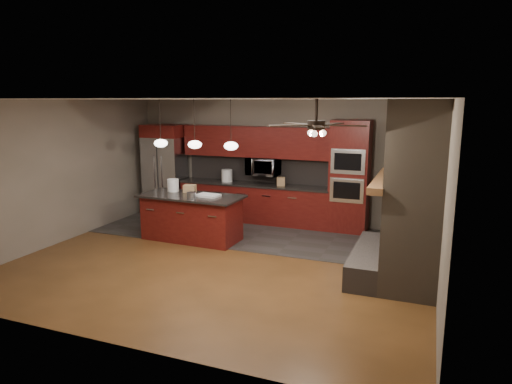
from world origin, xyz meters
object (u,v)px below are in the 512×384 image
at_px(paint_tray, 208,195).
at_px(counter_box, 281,182).
at_px(oven_tower, 350,177).
at_px(paint_can, 191,195).
at_px(cardboard_box, 190,189).
at_px(kitchen_island, 192,217).
at_px(white_bucket, 173,185).
at_px(microwave, 263,166).
at_px(refrigerator, 166,170).
at_px(counter_bucket, 227,176).

height_order(paint_tray, counter_box, counter_box).
height_order(oven_tower, paint_can, oven_tower).
distance_m(cardboard_box, counter_box, 2.10).
xyz_separation_m(kitchen_island, cardboard_box, (-0.17, 0.26, 0.53)).
distance_m(oven_tower, white_bucket, 3.72).
bearing_deg(cardboard_box, white_bucket, 175.58).
relative_size(white_bucket, counter_box, 1.32).
bearing_deg(counter_box, kitchen_island, -142.82).
relative_size(microwave, refrigerator, 0.33).
bearing_deg(white_bucket, counter_box, 39.02).
bearing_deg(counter_bucket, oven_tower, -0.15).
distance_m(kitchen_island, cardboard_box, 0.61).
xyz_separation_m(oven_tower, microwave, (-1.98, 0.06, 0.11)).
relative_size(refrigerator, counter_box, 11.30).
bearing_deg(microwave, kitchen_island, -115.39).
bearing_deg(paint_tray, counter_bucket, 108.83).
height_order(white_bucket, counter_box, white_bucket).
relative_size(kitchen_island, counter_box, 10.80).
height_order(oven_tower, cardboard_box, oven_tower).
bearing_deg(oven_tower, paint_tray, -144.55).
bearing_deg(counter_box, microwave, 152.45).
xyz_separation_m(refrigerator, paint_tray, (2.02, -1.68, -0.16)).
xyz_separation_m(kitchen_island, white_bucket, (-0.54, 0.21, 0.58)).
xyz_separation_m(oven_tower, refrigerator, (-4.48, -0.07, -0.09)).
bearing_deg(white_bucket, paint_can, -34.01).
bearing_deg(oven_tower, counter_bucket, 179.85).
bearing_deg(white_bucket, oven_tower, 24.69).
relative_size(oven_tower, refrigerator, 1.08).
bearing_deg(kitchen_island, paint_can, -56.97).
distance_m(oven_tower, paint_tray, 3.04).
relative_size(white_bucket, counter_bucket, 0.90).
bearing_deg(white_bucket, kitchen_island, -21.53).
distance_m(refrigerator, paint_can, 2.65).
bearing_deg(microwave, paint_can, -108.93).
bearing_deg(white_bucket, microwave, 48.90).
distance_m(microwave, kitchen_island, 2.18).
relative_size(refrigerator, cardboard_box, 9.07).
distance_m(kitchen_island, counter_box, 2.24).
bearing_deg(paint_can, microwave, 71.07).
distance_m(microwave, paint_can, 2.22).
relative_size(paint_can, counter_bucket, 0.63).
height_order(cardboard_box, counter_box, counter_box).
height_order(oven_tower, refrigerator, oven_tower).
height_order(kitchen_island, white_bucket, white_bucket).
bearing_deg(counter_bucket, kitchen_island, -89.11).
xyz_separation_m(refrigerator, cardboard_box, (1.47, -1.44, -0.11)).
relative_size(microwave, kitchen_island, 0.35).
bearing_deg(refrigerator, microwave, 2.99).
relative_size(refrigerator, kitchen_island, 1.05).
bearing_deg(refrigerator, paint_tray, -39.78).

